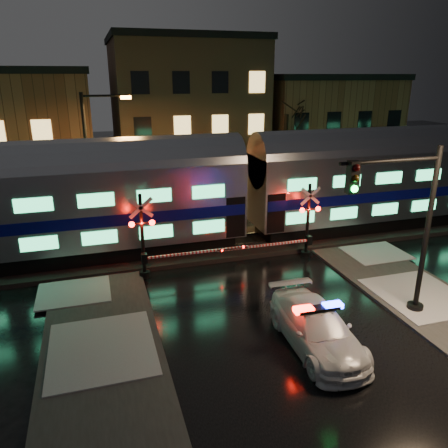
{
  "coord_description": "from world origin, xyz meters",
  "views": [
    {
      "loc": [
        -6.21,
        -16.32,
        8.94
      ],
      "look_at": [
        -0.49,
        2.5,
        2.2
      ],
      "focal_mm": 35.0,
      "sensor_mm": 36.0,
      "label": 1
    }
  ],
  "objects_px": {
    "crossing_signal_right": "(302,229)",
    "streetlight": "(93,156)",
    "crossing_signal_left": "(151,244)",
    "traffic_light": "(405,232)",
    "police_car": "(317,328)"
  },
  "relations": [
    {
      "from": "crossing_signal_right",
      "to": "streetlight",
      "type": "relative_size",
      "value": 0.68
    },
    {
      "from": "crossing_signal_left",
      "to": "streetlight",
      "type": "relative_size",
      "value": 0.7
    },
    {
      "from": "streetlight",
      "to": "traffic_light",
      "type": "bearing_deg",
      "value": -50.45
    },
    {
      "from": "crossing_signal_left",
      "to": "streetlight",
      "type": "height_order",
      "value": "streetlight"
    },
    {
      "from": "police_car",
      "to": "streetlight",
      "type": "height_order",
      "value": "streetlight"
    },
    {
      "from": "police_car",
      "to": "crossing_signal_right",
      "type": "height_order",
      "value": "crossing_signal_right"
    },
    {
      "from": "crossing_signal_left",
      "to": "traffic_light",
      "type": "relative_size",
      "value": 0.86
    },
    {
      "from": "police_car",
      "to": "streetlight",
      "type": "relative_size",
      "value": 0.62
    },
    {
      "from": "streetlight",
      "to": "police_car",
      "type": "bearing_deg",
      "value": -63.85
    },
    {
      "from": "crossing_signal_right",
      "to": "traffic_light",
      "type": "bearing_deg",
      "value": -81.39
    },
    {
      "from": "crossing_signal_right",
      "to": "streetlight",
      "type": "distance_m",
      "value": 12.19
    },
    {
      "from": "traffic_light",
      "to": "streetlight",
      "type": "distance_m",
      "value": 16.78
    },
    {
      "from": "traffic_light",
      "to": "streetlight",
      "type": "height_order",
      "value": "streetlight"
    },
    {
      "from": "crossing_signal_right",
      "to": "crossing_signal_left",
      "type": "bearing_deg",
      "value": 179.98
    },
    {
      "from": "police_car",
      "to": "traffic_light",
      "type": "xyz_separation_m",
      "value": [
        3.87,
        0.92,
        2.79
      ]
    }
  ]
}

